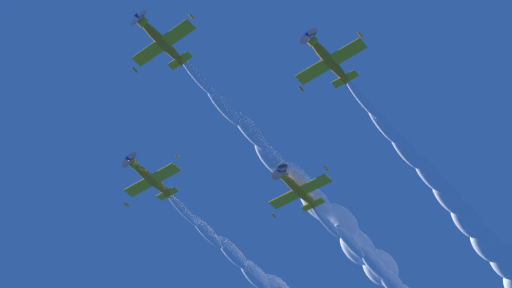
{
  "coord_description": "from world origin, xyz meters",
  "views": [
    {
      "loc": [
        -1.99,
        -28.97,
        1.53
      ],
      "look_at": [
        15.72,
        11.02,
        82.05
      ],
      "focal_mm": 55.8,
      "sensor_mm": 36.0,
      "label": 1
    }
  ],
  "objects_px": {
    "airplane_left_wingman": "(327,58)",
    "airplane_right_wingman": "(149,177)",
    "airplane_lead": "(160,40)",
    "airplane_slot_tail": "(297,189)"
  },
  "relations": [
    {
      "from": "airplane_lead",
      "to": "airplane_right_wingman",
      "type": "relative_size",
      "value": 1.01
    },
    {
      "from": "airplane_left_wingman",
      "to": "airplane_right_wingman",
      "type": "distance_m",
      "value": 25.79
    },
    {
      "from": "airplane_left_wingman",
      "to": "airplane_right_wingman",
      "type": "bearing_deg",
      "value": 117.64
    },
    {
      "from": "airplane_lead",
      "to": "airplane_left_wingman",
      "type": "distance_m",
      "value": 17.95
    },
    {
      "from": "airplane_lead",
      "to": "airplane_left_wingman",
      "type": "relative_size",
      "value": 1.0
    },
    {
      "from": "airplane_left_wingman",
      "to": "airplane_slot_tail",
      "type": "relative_size",
      "value": 1.0
    },
    {
      "from": "airplane_left_wingman",
      "to": "airplane_right_wingman",
      "type": "relative_size",
      "value": 1.01
    },
    {
      "from": "airplane_left_wingman",
      "to": "airplane_slot_tail",
      "type": "distance_m",
      "value": 17.58
    },
    {
      "from": "airplane_lead",
      "to": "airplane_right_wingman",
      "type": "height_order",
      "value": "airplane_right_wingman"
    },
    {
      "from": "airplane_right_wingman",
      "to": "airplane_slot_tail",
      "type": "relative_size",
      "value": 0.99
    }
  ]
}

